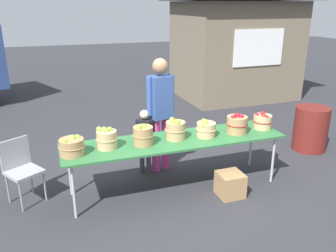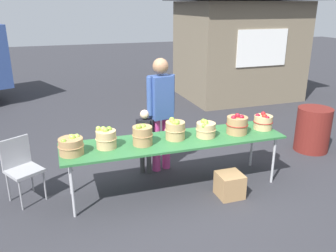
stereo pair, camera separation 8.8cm
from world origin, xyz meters
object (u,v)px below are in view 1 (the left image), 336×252
apple_basket_red_0 (237,124)px  folding_chair (21,166)px  apple_basket_green_2 (143,135)px  apple_basket_green_4 (206,129)px  apple_basket_red_1 (262,121)px  apple_basket_green_3 (175,130)px  vendor_adult (161,107)px  child_customer (145,137)px  market_table (175,142)px  apple_basket_green_1 (107,139)px  trash_barrel (311,129)px  produce_crate (230,184)px  apple_basket_green_0 (72,146)px

apple_basket_red_0 → folding_chair: size_ratio=0.37×
apple_basket_green_2 → apple_basket_green_4: apple_basket_green_2 is taller
apple_basket_red_1 → apple_basket_green_3: bearing=179.1°
apple_basket_green_2 → folding_chair: apple_basket_green_2 is taller
apple_basket_red_0 → vendor_adult: (-0.93, 0.69, 0.16)m
child_customer → market_table: bearing=139.4°
vendor_adult → apple_basket_green_2: bearing=43.2°
market_table → apple_basket_green_2: bearing=-175.7°
apple_basket_green_1 → trash_barrel: 3.83m
apple_basket_green_1 → produce_crate: (1.59, -0.47, -0.71)m
trash_barrel → produce_crate: trash_barrel is taller
produce_crate → trash_barrel: bearing=24.5°
market_table → child_customer: bearing=114.0°
market_table → produce_crate: (0.64, -0.45, -0.55)m
apple_basket_red_1 → apple_basket_green_4: bearing=-178.1°
apple_basket_green_4 → market_table: bearing=176.6°
produce_crate → apple_basket_green_3: bearing=142.7°
apple_basket_red_0 → produce_crate: bearing=-125.2°
apple_basket_green_1 → apple_basket_red_1: (2.34, -0.01, -0.02)m
vendor_adult → produce_crate: vendor_adult is taller
apple_basket_green_2 → apple_basket_green_4: (0.92, 0.01, -0.03)m
market_table → apple_basket_green_1: (-0.94, 0.01, 0.17)m
apple_basket_green_1 → trash_barrel: apple_basket_green_1 is taller
apple_basket_green_2 → apple_basket_red_1: (1.87, 0.04, -0.03)m
apple_basket_green_3 → apple_basket_red_0: bearing=-4.2°
apple_basket_green_4 → vendor_adult: (-0.45, 0.68, 0.19)m
apple_basket_green_3 → vendor_adult: size_ratio=0.17×
apple_basket_green_3 → produce_crate: bearing=-37.3°
apple_basket_red_0 → folding_chair: 3.03m
market_table → vendor_adult: (0.00, 0.65, 0.33)m
apple_basket_red_1 → vendor_adult: bearing=155.2°
apple_basket_green_2 → apple_basket_green_3: size_ratio=1.02×
folding_chair → apple_basket_green_4: bearing=-39.8°
apple_basket_green_0 → trash_barrel: (4.21, 0.60, -0.47)m
apple_basket_green_3 → folding_chair: (-2.05, 0.34, -0.38)m
apple_basket_red_0 → trash_barrel: apple_basket_red_0 is taller
apple_basket_green_4 → child_customer: (-0.72, 0.63, -0.25)m
vendor_adult → trash_barrel: (2.82, -0.11, -0.65)m
apple_basket_red_1 → folding_chair: 3.48m
apple_basket_green_0 → trash_barrel: apple_basket_green_0 is taller
apple_basket_green_2 → folding_chair: 1.67m
child_customer → folding_chair: 1.79m
apple_basket_green_1 → child_customer: size_ratio=0.28×
apple_basket_green_3 → apple_basket_red_0: 0.93m
apple_basket_green_2 → apple_basket_green_4: bearing=0.5°
produce_crate → folding_chair: bearing=163.0°
child_customer → produce_crate: (0.91, -1.06, -0.44)m
apple_basket_green_4 → produce_crate: (0.19, -0.43, -0.69)m
folding_chair → produce_crate: bearing=-47.8°
apple_basket_green_3 → market_table: bearing=-116.8°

